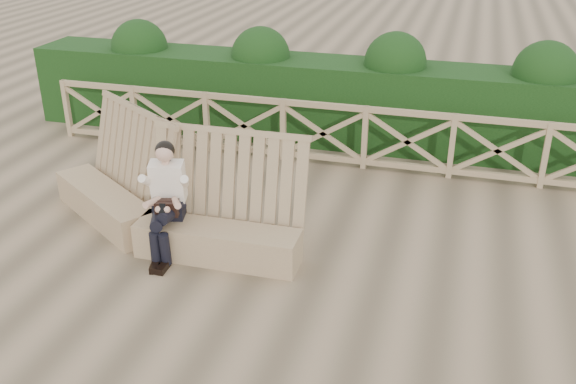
# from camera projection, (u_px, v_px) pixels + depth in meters

# --- Properties ---
(ground) EXTENTS (60.00, 60.00, 0.00)m
(ground) POSITION_uv_depth(u_px,v_px,m) (259.00, 266.00, 8.14)
(ground) COLOR brown
(ground) RESTS_ON ground
(bench) EXTENTS (4.05, 1.85, 1.59)m
(bench) POSITION_uv_depth(u_px,v_px,m) (162.00, 209.00, 8.71)
(bench) COLOR #957355
(bench) RESTS_ON ground
(woman) EXTENTS (0.52, 0.96, 1.50)m
(woman) POSITION_uv_depth(u_px,v_px,m) (166.00, 196.00, 8.17)
(woman) COLOR black
(woman) RESTS_ON ground
(guardrail) EXTENTS (10.10, 0.09, 1.10)m
(guardrail) POSITION_uv_depth(u_px,v_px,m) (323.00, 133.00, 10.94)
(guardrail) COLOR #8C7051
(guardrail) RESTS_ON ground
(hedge) EXTENTS (12.00, 1.20, 1.50)m
(hedge) POSITION_uv_depth(u_px,v_px,m) (338.00, 102.00, 11.90)
(hedge) COLOR black
(hedge) RESTS_ON ground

